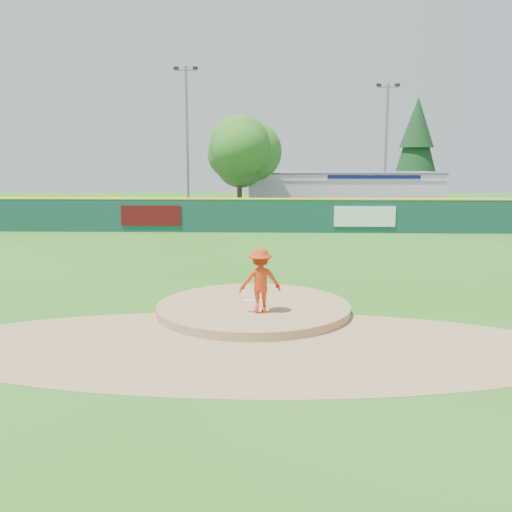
{
  "coord_description": "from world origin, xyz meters",
  "views": [
    {
      "loc": [
        0.64,
        -15.78,
        4.32
      ],
      "look_at": [
        0.0,
        2.0,
        1.3
      ],
      "focal_mm": 40.0,
      "sensor_mm": 36.0,
      "label": 1
    }
  ],
  "objects_px": {
    "pool_building_grp": "(341,192)",
    "light_pole_left": "(187,136)",
    "playground_slide": "(78,214)",
    "conifer_tree": "(416,145)",
    "pitcher": "(260,281)",
    "deciduous_tree": "(239,156)",
    "light_pole_right": "(386,143)",
    "van": "(298,212)"
  },
  "relations": [
    {
      "from": "van",
      "to": "deciduous_tree",
      "type": "bearing_deg",
      "value": 87.68
    },
    {
      "from": "light_pole_right",
      "to": "van",
      "type": "bearing_deg",
      "value": -146.48
    },
    {
      "from": "conifer_tree",
      "to": "light_pole_left",
      "type": "relative_size",
      "value": 0.86
    },
    {
      "from": "playground_slide",
      "to": "deciduous_tree",
      "type": "relative_size",
      "value": 0.33
    },
    {
      "from": "conifer_tree",
      "to": "light_pole_left",
      "type": "xyz_separation_m",
      "value": [
        -19.0,
        -9.0,
        0.51
      ]
    },
    {
      "from": "van",
      "to": "light_pole_right",
      "type": "bearing_deg",
      "value": -51.96
    },
    {
      "from": "van",
      "to": "pool_building_grp",
      "type": "xyz_separation_m",
      "value": [
        3.8,
        7.5,
        0.99
      ]
    },
    {
      "from": "conifer_tree",
      "to": "light_pole_left",
      "type": "height_order",
      "value": "light_pole_left"
    },
    {
      "from": "van",
      "to": "light_pole_right",
      "type": "xyz_separation_m",
      "value": [
        6.8,
        4.5,
        4.87
      ]
    },
    {
      "from": "pitcher",
      "to": "light_pole_left",
      "type": "xyz_separation_m",
      "value": [
        -6.22,
        27.87,
        4.93
      ]
    },
    {
      "from": "deciduous_tree",
      "to": "conifer_tree",
      "type": "relative_size",
      "value": 0.77
    },
    {
      "from": "pitcher",
      "to": "playground_slide",
      "type": "relative_size",
      "value": 0.72
    },
    {
      "from": "pitcher",
      "to": "light_pole_left",
      "type": "relative_size",
      "value": 0.16
    },
    {
      "from": "pitcher",
      "to": "van",
      "type": "distance_m",
      "value": 25.45
    },
    {
      "from": "playground_slide",
      "to": "van",
      "type": "bearing_deg",
      "value": 8.82
    },
    {
      "from": "van",
      "to": "light_pole_left",
      "type": "height_order",
      "value": "light_pole_left"
    },
    {
      "from": "playground_slide",
      "to": "light_pole_left",
      "type": "relative_size",
      "value": 0.22
    },
    {
      "from": "light_pole_left",
      "to": "light_pole_right",
      "type": "height_order",
      "value": "light_pole_left"
    },
    {
      "from": "light_pole_left",
      "to": "pitcher",
      "type": "bearing_deg",
      "value": -77.43
    },
    {
      "from": "playground_slide",
      "to": "conifer_tree",
      "type": "bearing_deg",
      "value": 28.23
    },
    {
      "from": "van",
      "to": "conifer_tree",
      "type": "xyz_separation_m",
      "value": [
        10.8,
        11.5,
        4.86
      ]
    },
    {
      "from": "playground_slide",
      "to": "light_pole_right",
      "type": "xyz_separation_m",
      "value": [
        21.75,
        6.83,
        4.86
      ]
    },
    {
      "from": "light_pole_left",
      "to": "van",
      "type": "bearing_deg",
      "value": -16.98
    },
    {
      "from": "pitcher",
      "to": "light_pole_right",
      "type": "height_order",
      "value": "light_pole_right"
    },
    {
      "from": "pitcher",
      "to": "playground_slide",
      "type": "distance_m",
      "value": 26.45
    },
    {
      "from": "playground_slide",
      "to": "deciduous_tree",
      "type": "bearing_deg",
      "value": 14.72
    },
    {
      "from": "van",
      "to": "light_pole_right",
      "type": "relative_size",
      "value": 0.47
    },
    {
      "from": "light_pole_left",
      "to": "light_pole_right",
      "type": "bearing_deg",
      "value": 7.59
    },
    {
      "from": "deciduous_tree",
      "to": "conifer_tree",
      "type": "height_order",
      "value": "conifer_tree"
    },
    {
      "from": "deciduous_tree",
      "to": "conifer_tree",
      "type": "xyz_separation_m",
      "value": [
        15.0,
        11.0,
        0.99
      ]
    },
    {
      "from": "conifer_tree",
      "to": "light_pole_right",
      "type": "height_order",
      "value": "light_pole_right"
    },
    {
      "from": "deciduous_tree",
      "to": "van",
      "type": "bearing_deg",
      "value": -6.85
    },
    {
      "from": "deciduous_tree",
      "to": "light_pole_right",
      "type": "height_order",
      "value": "light_pole_right"
    },
    {
      "from": "light_pole_right",
      "to": "deciduous_tree",
      "type": "bearing_deg",
      "value": -160.02
    },
    {
      "from": "pool_building_grp",
      "to": "light_pole_left",
      "type": "height_order",
      "value": "light_pole_left"
    },
    {
      "from": "pitcher",
      "to": "van",
      "type": "height_order",
      "value": "pitcher"
    },
    {
      "from": "pitcher",
      "to": "deciduous_tree",
      "type": "bearing_deg",
      "value": -96.71
    },
    {
      "from": "pitcher",
      "to": "conifer_tree",
      "type": "relative_size",
      "value": 0.18
    },
    {
      "from": "van",
      "to": "conifer_tree",
      "type": "distance_m",
      "value": 16.51
    },
    {
      "from": "pitcher",
      "to": "conifer_tree",
      "type": "height_order",
      "value": "conifer_tree"
    },
    {
      "from": "deciduous_tree",
      "to": "conifer_tree",
      "type": "bearing_deg",
      "value": 36.25
    },
    {
      "from": "pitcher",
      "to": "pool_building_grp",
      "type": "xyz_separation_m",
      "value": [
        5.78,
        32.87,
        0.54
      ]
    }
  ]
}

